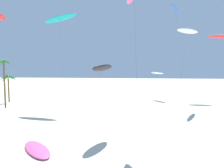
% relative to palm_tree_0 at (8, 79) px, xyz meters
% --- Properties ---
extents(palm_tree_0, '(4.63, 4.66, 6.57)m').
position_rel_palm_tree_0_xyz_m(palm_tree_0, '(0.00, 0.00, 0.00)').
color(palm_tree_0, brown).
rests_on(palm_tree_0, ground).
extents(palm_tree_1, '(3.66, 4.05, 9.91)m').
position_rel_palm_tree_0_xyz_m(palm_tree_1, '(3.53, -6.61, 2.75)').
color(palm_tree_1, brown).
rests_on(palm_tree_1, ground).
extents(flying_kite_2, '(5.64, 4.95, 19.03)m').
position_rel_palm_tree_0_xyz_m(flying_kite_2, '(43.62, 12.42, 12.46)').
color(flying_kite_2, white).
rests_on(flying_kite_2, ground).
extents(flying_kite_3, '(3.87, 6.18, 22.29)m').
position_rel_palm_tree_0_xyz_m(flying_kite_3, '(38.73, 3.51, 15.99)').
color(flying_kite_3, blue).
rests_on(flying_kite_3, ground).
extents(flying_kite_4, '(4.15, 9.41, 8.73)m').
position_rel_palm_tree_0_xyz_m(flying_kite_4, '(25.76, -19.67, 2.69)').
color(flying_kite_4, black).
rests_on(flying_kite_4, ground).
extents(flying_kite_9, '(4.99, 5.75, 7.12)m').
position_rel_palm_tree_0_xyz_m(flying_kite_9, '(35.55, 8.91, 1.26)').
color(flying_kite_9, white).
rests_on(flying_kite_9, ground).
extents(flying_kite_11, '(7.36, 4.68, 19.97)m').
position_rel_palm_tree_0_xyz_m(flying_kite_11, '(13.91, -2.19, 13.16)').
color(flying_kite_11, '#19B2B7').
rests_on(flying_kite_11, ground).
extents(grounded_kite_1, '(5.04, 5.17, 0.29)m').
position_rel_palm_tree_0_xyz_m(grounded_kite_1, '(20.16, -25.93, -5.33)').
color(grounded_kite_1, '#EA5193').
rests_on(grounded_kite_1, ground).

